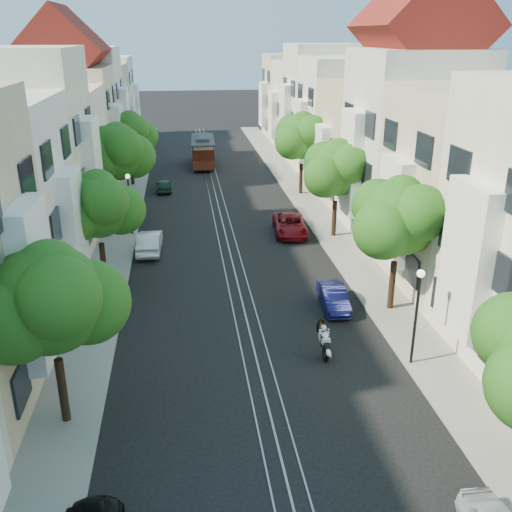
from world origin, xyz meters
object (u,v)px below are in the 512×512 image
object	(u,v)px
sportbike_rider	(324,338)
tree_e_d	(303,137)
tree_w_a	(52,302)
lamp_east	(418,303)
lamp_west	(129,195)
cable_car	(203,150)
tree_w_c	(117,153)
tree_w_b	(99,207)
parked_car_w_mid	(149,242)
parked_car_e_mid	(333,297)
tree_w_d	(130,134)
parked_car_w_far	(164,185)
tree_e_c	(338,170)
parked_car_e_far	(290,225)
tree_e_b	(400,219)

from	to	relation	value
sportbike_rider	tree_e_d	bearing A→B (deg)	80.20
tree_w_a	lamp_east	size ratio (longest dim) A/B	1.61
lamp_west	cable_car	size ratio (longest dim) A/B	0.56
tree_w_c	lamp_west	bearing A→B (deg)	-74.25
sportbike_rider	cable_car	bearing A→B (deg)	94.93
tree_w_b	tree_e_d	bearing A→B (deg)	49.73
parked_car_w_mid	cable_car	bearing A→B (deg)	-98.62
tree_w_b	parked_car_w_mid	xyz separation A→B (m)	(2.15, 4.80, -3.74)
tree_w_c	parked_car_e_mid	xyz separation A→B (m)	(11.59, -15.37, -4.51)
tree_e_d	parked_car_e_mid	xyz separation A→B (m)	(-2.81, -21.37, -4.31)
tree_w_d	parked_car_w_far	xyz separation A→B (m)	(2.74, -2.49, -4.06)
cable_car	tree_e_c	bearing A→B (deg)	-69.85
parked_car_e_mid	parked_car_w_mid	world-z (taller)	parked_car_w_mid
tree_e_c	parked_car_e_far	world-z (taller)	tree_e_c
tree_e_c	parked_car_w_far	xyz separation A→B (m)	(-11.66, 13.51, -4.06)
cable_car	tree_w_b	bearing A→B (deg)	-100.89
tree_w_a	lamp_east	xyz separation A→B (m)	(13.44, 2.02, -1.89)
tree_e_b	tree_w_b	bearing A→B (deg)	160.85
parked_car_e_far	parked_car_w_far	xyz separation A→B (m)	(-8.80, 12.44, -0.10)
lamp_west	parked_car_e_mid	distance (m)	16.57
tree_e_b	lamp_east	world-z (taller)	tree_e_b
lamp_west	parked_car_w_far	bearing A→B (deg)	80.61
tree_e_b	parked_car_w_far	xyz separation A→B (m)	(-11.66, 24.51, -4.20)
lamp_east	lamp_west	world-z (taller)	same
tree_w_a	tree_e_c	bearing A→B (deg)	51.34
tree_w_c	parked_car_e_far	world-z (taller)	tree_w_c
lamp_east	lamp_west	xyz separation A→B (m)	(-12.60, 18.00, 0.00)
tree_w_a	parked_car_e_far	distance (m)	22.66
tree_w_a	parked_car_w_far	bearing A→B (deg)	85.03
lamp_west	parked_car_e_far	size ratio (longest dim) A/B	0.91
tree_w_c	cable_car	xyz separation A→B (m)	(6.64, 18.43, -3.40)
tree_w_b	parked_car_w_mid	world-z (taller)	tree_w_b
parked_car_w_far	tree_w_b	bearing A→B (deg)	78.62
cable_car	parked_car_e_far	size ratio (longest dim) A/B	1.62
tree_e_b	parked_car_e_mid	distance (m)	5.07
tree_w_b	lamp_east	xyz separation A→B (m)	(13.44, -9.98, -1.55)
sportbike_rider	tree_w_b	bearing A→B (deg)	138.77
tree_w_a	parked_car_w_far	distance (m)	31.91
tree_e_d	cable_car	bearing A→B (deg)	121.99
tree_e_c	tree_e_d	bearing A→B (deg)	90.00
tree_w_a	parked_car_e_mid	xyz separation A→B (m)	(11.59, 7.63, -4.17)
sportbike_rider	parked_car_e_far	size ratio (longest dim) A/B	0.39
lamp_west	parked_car_e_mid	bearing A→B (deg)	-49.07
tree_w_b	tree_w_c	distance (m)	11.02
tree_e_b	tree_e_d	xyz separation A→B (m)	(0.00, 22.00, 0.13)
tree_w_c	tree_e_b	bearing A→B (deg)	-48.01
tree_w_d	sportbike_rider	distance (m)	32.55
parked_car_e_mid	lamp_west	bearing A→B (deg)	134.40
lamp_west	parked_car_w_far	size ratio (longest dim) A/B	1.32
tree_e_b	parked_car_w_mid	size ratio (longest dim) A/B	1.67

